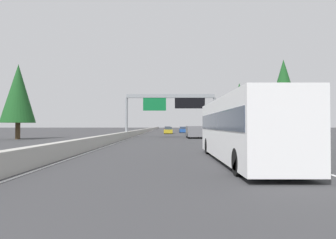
{
  "coord_description": "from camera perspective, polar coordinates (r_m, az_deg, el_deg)",
  "views": [
    {
      "loc": [
        -2.07,
        -5.56,
        1.82
      ],
      "look_at": [
        56.75,
        -5.5,
        2.96
      ],
      "focal_mm": 31.41,
      "sensor_mm": 36.0,
      "label": 1
    }
  ],
  "objects": [
    {
      "name": "conifer_left_near",
      "position": [
        42.73,
        -27.08,
        4.5
      ],
      "size": [
        4.28,
        4.28,
        9.73
      ],
      "color": "#4C3823",
      "rests_on": "ground"
    },
    {
      "name": "minivan_distant_b",
      "position": [
        41.48,
        5.01,
        -2.3
      ],
      "size": [
        5.0,
        1.95,
        1.69
      ],
      "color": "slate",
      "rests_on": "ground"
    },
    {
      "name": "ground_plane",
      "position": [
        62.34,
        -5.06,
        -2.78
      ],
      "size": [
        320.0,
        320.0,
        0.0
      ],
      "primitive_type": "plane",
      "color": "#38383A"
    },
    {
      "name": "sedan_mid_left",
      "position": [
        84.11,
        -0.08,
        -1.88
      ],
      "size": [
        4.4,
        1.8,
        1.47
      ],
      "color": "maroon",
      "rests_on": "ground"
    },
    {
      "name": "sign_gantry_overhead",
      "position": [
        41.12,
        0.73,
        3.18
      ],
      "size": [
        0.5,
        12.68,
        6.15
      ],
      "color": "gray",
      "rests_on": "ground"
    },
    {
      "name": "shoulder_stripe_right",
      "position": [
        72.33,
        4.79,
        -2.54
      ],
      "size": [
        160.0,
        0.16,
        0.01
      ],
      "primitive_type": "cube",
      "color": "silver",
      "rests_on": "ground"
    },
    {
      "name": "conifer_right_near",
      "position": [
        37.24,
        21.53,
        5.13
      ],
      "size": [
        4.21,
        4.21,
        9.57
      ],
      "color": "#4C3823",
      "rests_on": "ground"
    },
    {
      "name": "median_barrier",
      "position": [
        82.29,
        -4.02,
        -2.06
      ],
      "size": [
        180.0,
        0.56,
        0.9
      ],
      "primitive_type": "cube",
      "color": "#ADAAA3",
      "rests_on": "ground"
    },
    {
      "name": "sedan_far_right",
      "position": [
        70.25,
        2.95,
        -2.03
      ],
      "size": [
        4.4,
        1.8,
        1.47
      ],
      "color": "#1E4793",
      "rests_on": "ground"
    },
    {
      "name": "conifer_right_mid",
      "position": [
        73.31,
        13.69,
        3.24
      ],
      "size": [
        5.31,
        5.31,
        12.07
      ],
      "color": "#4C3823",
      "rests_on": "ground"
    },
    {
      "name": "sedan_mid_right",
      "position": [
        62.05,
        0.04,
        -2.16
      ],
      "size": [
        4.4,
        1.8,
        1.47
      ],
      "color": "#AD931E",
      "rests_on": "ground"
    },
    {
      "name": "bus_mid_center",
      "position": [
        14.99,
        14.01,
        -1.46
      ],
      "size": [
        11.5,
        2.55,
        3.1
      ],
      "color": "white",
      "rests_on": "ground"
    },
    {
      "name": "shoulder_stripe_median",
      "position": [
        72.28,
        -4.15,
        -2.54
      ],
      "size": [
        160.0,
        0.16,
        0.01
      ],
      "primitive_type": "cube",
      "color": "silver",
      "rests_on": "ground"
    }
  ]
}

